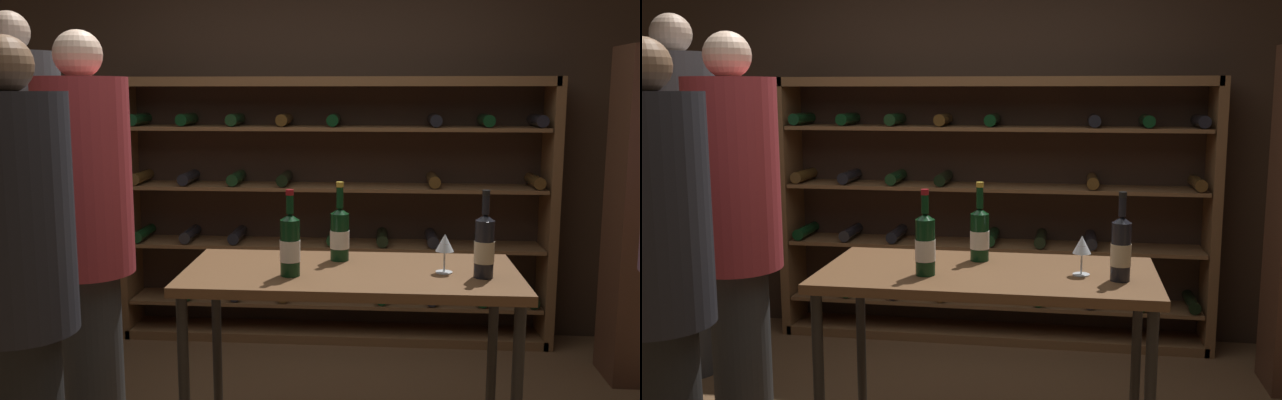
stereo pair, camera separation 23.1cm
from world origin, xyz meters
The scene contains 10 objects.
back_wall centered at (0.00, 1.82, 1.31)m, with size 5.13×0.10×2.61m, color #332319.
wine_rack centered at (0.11, 1.61, 0.86)m, with size 2.83×0.32×1.73m.
tasting_table centered at (0.30, -0.10, 0.82)m, with size 1.37×0.66×0.92m.
person_guest_khaki centered at (-0.92, 0.13, 1.06)m, with size 0.42×0.42×1.91m.
person_guest_blue_shirt centered at (-0.87, -0.58, 1.02)m, with size 0.41×0.41×1.84m.
person_host_in_suit centered at (-1.58, 0.78, 1.14)m, with size 0.51×0.52×2.07m.
wine_bottle_amber_reserve centered at (0.83, -0.18, 1.05)m, with size 0.08×0.08×0.35m.
wine_bottle_gold_foil centered at (0.24, 0.06, 1.04)m, with size 0.08×0.08×0.34m.
wine_bottle_green_slim centered at (0.06, -0.21, 1.04)m, with size 0.08×0.08×0.35m.
wine_glass_stemmed_center centered at (0.68, -0.12, 1.03)m, with size 0.07×0.07×0.16m.
Camera 1 is at (0.40, -2.91, 1.65)m, focal length 39.30 mm.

